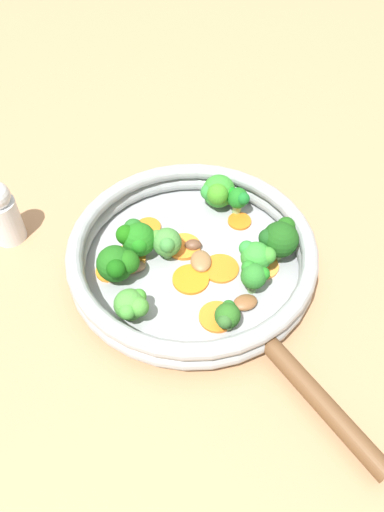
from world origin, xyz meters
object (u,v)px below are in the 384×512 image
carrot_slice_8 (109,271)px  mushroom_piece_0 (136,266)px  broccoli_floret_1 (254,275)px  carrot_slice_4 (221,268)px  carrot_slice_2 (148,227)px  mushroom_piece_1 (196,245)px  broccoli_floret_9 (238,198)px  carrot_slice_5 (184,247)px  carrot_slice_6 (217,317)px  broccoli_floret_8 (132,305)px  carrot_slice_7 (128,261)px  broccoli_floret_7 (166,243)px  mushroom_piece_3 (245,302)px  carrot_slice_1 (262,264)px  broccoli_floret_4 (227,316)px  mushroom_piece_2 (201,259)px  broccoli_floret_2 (218,192)px  broccoli_floret_5 (280,238)px  skillet (192,266)px  carrot_slice_0 (240,221)px  carrot_slice_3 (189,279)px  broccoli_floret_6 (137,238)px  broccoli_floret_3 (256,256)px  salt_shaker (2,213)px

carrot_slice_8 → mushroom_piece_0: (0.03, 0.01, 0.00)m
broccoli_floret_1 → carrot_slice_4: bearing=142.6°
carrot_slice_2 → mushroom_piece_1: (0.07, -0.03, 0.00)m
mushroom_piece_1 → broccoli_floret_9: bearing=52.4°
carrot_slice_5 → carrot_slice_6: bearing=-66.4°
broccoli_floret_8 → mushroom_piece_0: (-0.01, 0.07, -0.02)m
carrot_slice_7 → carrot_slice_8: size_ratio=1.34×
broccoli_floret_7 → mushroom_piece_3: broccoli_floret_7 is taller
carrot_slice_1 → mushroom_piece_1: (-0.09, 0.02, 0.01)m
broccoli_floret_4 → mushroom_piece_3: 0.04m
broccoli_floret_1 → carrot_slice_5: bearing=144.4°
mushroom_piece_2 → broccoli_floret_2: bearing=80.2°
carrot_slice_7 → broccoli_floret_5: broccoli_floret_5 is taller
skillet → broccoli_floret_9: size_ratio=6.71×
carrot_slice_5 → broccoli_floret_5: broccoli_floret_5 is taller
carrot_slice_2 → broccoli_floret_5: bearing=-13.1°
carrot_slice_0 → mushroom_piece_3: 0.14m
broccoli_floret_5 → mushroom_piece_2: 0.10m
carrot_slice_2 → mushroom_piece_2: 0.09m
carrot_slice_8 → broccoli_floret_2: (0.13, 0.13, 0.02)m
mushroom_piece_1 → mushroom_piece_2: bearing=-70.3°
skillet → broccoli_floret_1: size_ratio=6.55×
carrot_slice_0 → mushroom_piece_2: 0.09m
carrot_slice_5 → carrot_slice_6: size_ratio=1.02×
carrot_slice_7 → mushroom_piece_0: mushroom_piece_0 is taller
broccoli_floret_5 → broccoli_floret_9: 0.09m
carrot_slice_1 → skillet: bearing=-178.4°
carrot_slice_3 → mushroom_piece_1: mushroom_piece_1 is taller
carrot_slice_6 → carrot_slice_8: (-0.14, 0.06, -0.00)m
carrot_slice_5 → broccoli_floret_1: broccoli_floret_1 is taller
mushroom_piece_0 → carrot_slice_3: bearing=-12.0°
mushroom_piece_0 → broccoli_floret_6: bearing=90.5°
broccoli_floret_3 → mushroom_piece_2: size_ratio=1.32×
carrot_slice_6 → broccoli_floret_9: bearing=82.6°
carrot_slice_4 → salt_shaker: salt_shaker is taller
carrot_slice_3 → broccoli_floret_1: size_ratio=1.04×
mushroom_piece_3 → carrot_slice_8: bearing=166.7°
mushroom_piece_0 → mushroom_piece_3: (0.14, -0.05, 0.00)m
mushroom_piece_0 → mushroom_piece_2: bearing=11.5°
broccoli_floret_5 → broccoli_floret_6: size_ratio=1.08×
skillet → salt_shaker: 0.26m
carrot_slice_3 → broccoli_floret_2: size_ratio=0.86×
mushroom_piece_0 → broccoli_floret_9: bearing=40.2°
carrot_slice_2 → skillet: bearing=-42.8°
carrot_slice_7 → broccoli_floret_6: size_ratio=0.85×
broccoli_floret_4 → carrot_slice_0: bearing=84.7°
carrot_slice_2 → broccoli_floret_2: broccoli_floret_2 is taller
carrot_slice_8 → broccoli_floret_5: bearing=10.4°
broccoli_floret_7 → salt_shaker: salt_shaker is taller
carrot_slice_8 → carrot_slice_6: bearing=-23.7°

